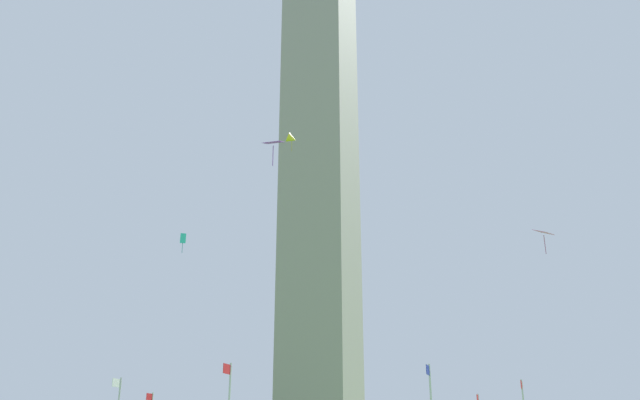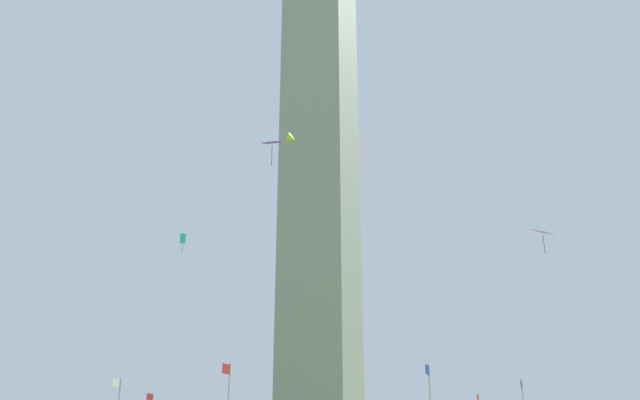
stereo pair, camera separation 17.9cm
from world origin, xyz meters
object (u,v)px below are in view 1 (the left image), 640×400
obelisk_monument (320,166)px  kite_pink_diamond (544,233)px  kite_purple_diamond (273,143)px  kite_yellow_delta (292,139)px  kite_cyan_box (183,238)px

obelisk_monument → kite_pink_diamond: size_ratio=35.39×
obelisk_monument → kite_pink_diamond: 29.31m
kite_purple_diamond → kite_pink_diamond: kite_purple_diamond is taller
kite_yellow_delta → kite_pink_diamond: (5.36, 19.73, -12.48)m
kite_purple_diamond → kite_yellow_delta: bearing=-161.8°
obelisk_monument → kite_pink_diamond: bearing=53.7°
kite_cyan_box → kite_purple_diamond: bearing=48.6°
kite_yellow_delta → kite_cyan_box: 12.61m
kite_purple_diamond → kite_cyan_box: (-11.80, -13.38, -1.22)m
kite_yellow_delta → kite_purple_diamond: size_ratio=0.95×
kite_yellow_delta → kite_pink_diamond: bearing=74.8°
kite_purple_diamond → obelisk_monument: bearing=-166.9°
obelisk_monument → kite_purple_diamond: size_ratio=32.15×
kite_yellow_delta → kite_cyan_box: bearing=-76.1°
kite_cyan_box → kite_pink_diamond: size_ratio=1.06×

